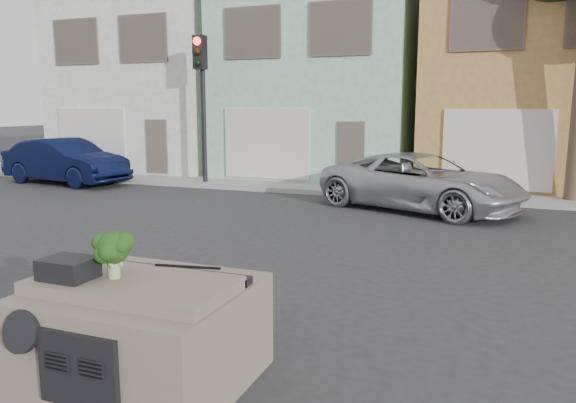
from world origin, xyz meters
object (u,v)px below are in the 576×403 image
Objects in this scene: silver_pickup at (420,210)px; broccoli at (113,254)px; navy_sedan at (67,184)px; traffic_signal at (202,112)px.

silver_pickup is 10.99m from broccoli.
silver_pickup is at bearing -84.76° from navy_sedan.
traffic_signal is (-7.66, 1.85, 2.55)m from silver_pickup.
navy_sedan reaches higher than silver_pickup.
navy_sedan is 16.03m from broccoli.
navy_sedan is 10.50× the size of broccoli.
navy_sedan is 12.55m from silver_pickup.
traffic_signal is at bearing 97.57° from silver_pickup.
silver_pickup is at bearing -13.56° from traffic_signal.
broccoli is at bearing -166.01° from silver_pickup.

